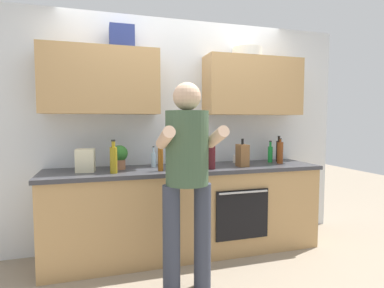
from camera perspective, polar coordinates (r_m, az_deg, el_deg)
ground_plane at (r=3.48m, az=-0.89°, el=-19.14°), size 12.00×12.00×0.00m
back_wall_unit at (r=3.46m, az=-2.15°, el=6.15°), size 4.00×0.39×2.50m
counter at (r=3.32m, az=-0.87°, el=-11.98°), size 2.84×0.67×0.90m
person_standing at (r=2.47m, az=-0.88°, el=-4.75°), size 0.49×0.45×1.68m
bottle_soda at (r=3.72m, az=14.16°, el=-1.72°), size 0.05×0.05×0.25m
bottle_wine at (r=3.10m, az=3.63°, el=-2.10°), size 0.07×0.07×0.34m
bottle_syrup at (r=3.00m, az=-5.79°, el=-2.62°), size 0.05×0.05×0.30m
bottle_soy at (r=3.81m, az=15.61°, el=-1.18°), size 0.06×0.06×0.30m
bottle_vinegar at (r=3.65m, az=15.86°, el=-1.50°), size 0.07×0.07×0.29m
bottle_water at (r=3.26m, az=-7.04°, el=-2.83°), size 0.05×0.05×0.22m
bottle_oil at (r=2.94m, az=-14.19°, el=-2.70°), size 0.07×0.07×0.31m
cup_tea at (r=3.01m, az=-3.53°, el=-4.15°), size 0.08×0.08×0.08m
cup_coffee at (r=3.61m, az=8.14°, el=-2.73°), size 0.08×0.08×0.09m
mixing_bowl at (r=3.35m, az=1.10°, el=-3.14°), size 0.27×0.27×0.10m
knife_block at (r=3.32m, az=9.23°, el=-2.06°), size 0.10×0.14×0.29m
potted_herb at (r=3.16m, az=-13.13°, el=-2.12°), size 0.16×0.16×0.24m
grocery_bag_rice at (r=3.11m, az=-18.97°, el=-2.86°), size 0.18×0.17×0.22m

